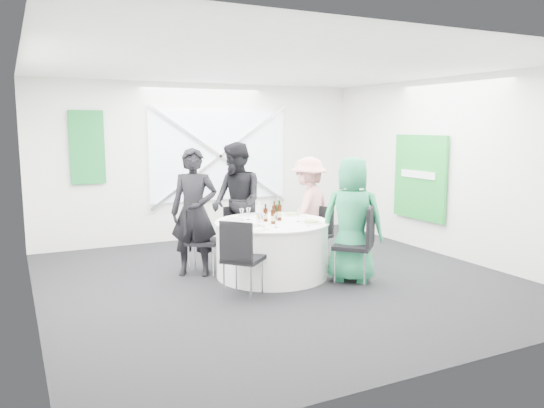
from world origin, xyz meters
name	(u,v)px	position (x,y,z in m)	size (l,w,h in m)	color
floor	(279,279)	(0.00, 0.00, 0.00)	(6.00, 6.00, 0.00)	black
ceiling	(279,66)	(0.00, 0.00, 2.80)	(6.00, 6.00, 0.00)	silver
wall_back	(203,162)	(0.00, 3.00, 1.40)	(6.00, 6.00, 0.00)	white
wall_front	(448,207)	(0.00, -3.00, 1.40)	(6.00, 6.00, 0.00)	white
wall_left	(27,188)	(-3.00, 0.00, 1.40)	(6.00, 6.00, 0.00)	white
wall_right	(450,168)	(3.00, 0.00, 1.40)	(6.00, 6.00, 0.00)	white
window_panel	(219,156)	(0.30, 2.96, 1.50)	(2.60, 0.03, 1.60)	silver
window_brace_a	(220,156)	(0.30, 2.92, 1.50)	(0.05, 0.05, 3.16)	silver
window_brace_b	(220,156)	(0.30, 2.92, 1.50)	(0.05, 0.05, 3.16)	silver
green_banner	(87,147)	(-2.00, 2.95, 1.70)	(0.55, 0.04, 1.20)	#167133
green_sign	(420,177)	(2.94, 0.60, 1.20)	(0.05, 1.20, 1.40)	#1A932E
banquet_table	(272,249)	(0.00, 0.20, 0.38)	(1.56, 1.56, 0.76)	white
chair_back	(237,229)	(-0.08, 1.24, 0.48)	(0.40, 0.41, 0.82)	black
chair_back_left	(197,235)	(-0.87, 0.78, 0.54)	(0.58, 0.58, 0.92)	black
chair_back_right	(319,230)	(0.97, 0.56, 0.49)	(0.50, 0.49, 0.84)	black
chair_front_right	(360,239)	(0.84, -0.67, 0.61)	(0.66, 0.66, 1.03)	black
chair_front_left	(240,253)	(-0.77, -0.51, 0.56)	(0.61, 0.61, 0.95)	black
person_man_back_left	(194,212)	(-0.93, 0.72, 0.88)	(0.64, 0.42, 1.76)	black
person_man_back	(237,202)	(-0.10, 1.20, 0.91)	(0.88, 0.48, 1.81)	black
person_woman_pink	(308,208)	(0.93, 0.80, 0.79)	(1.02, 0.47, 1.58)	pink
person_woman_green	(352,219)	(0.83, -0.49, 0.83)	(0.81, 0.53, 1.66)	#278F5C
plate_back	(248,215)	(-0.10, 0.80, 0.77)	(0.26, 0.26, 0.01)	white
plate_back_left	(235,219)	(-0.41, 0.54, 0.77)	(0.26, 0.26, 0.01)	white
plate_back_right	(291,214)	(0.46, 0.50, 0.78)	(0.28, 0.28, 0.04)	white
plate_front_right	(311,222)	(0.41, -0.15, 0.78)	(0.29, 0.29, 0.04)	white
plate_front_left	(256,229)	(-0.44, -0.22, 0.77)	(0.27, 0.27, 0.01)	white
napkin	(251,225)	(-0.46, -0.11, 0.80)	(0.17, 0.11, 0.05)	white
beer_bottle_a	(266,215)	(-0.08, 0.24, 0.85)	(0.06, 0.06, 0.24)	#3A170A
beer_bottle_b	(274,213)	(0.07, 0.27, 0.86)	(0.06, 0.06, 0.27)	#3A170A
beer_bottle_c	(279,213)	(0.12, 0.22, 0.87)	(0.06, 0.06, 0.28)	#3A170A
beer_bottle_d	(273,217)	(-0.07, 0.03, 0.85)	(0.06, 0.06, 0.25)	#3A170A
green_water_bottle	(278,212)	(0.13, 0.29, 0.87)	(0.08, 0.08, 0.29)	green
clear_water_bottle	(259,214)	(-0.20, 0.20, 0.87)	(0.08, 0.08, 0.29)	white
wine_glass_a	(298,213)	(0.31, 0.03, 0.88)	(0.07, 0.07, 0.17)	white
wine_glass_b	(248,211)	(-0.24, 0.46, 0.88)	(0.07, 0.07, 0.17)	white
wine_glass_c	(276,218)	(-0.14, -0.20, 0.88)	(0.07, 0.07, 0.17)	white
wine_glass_d	(259,216)	(-0.28, 0.00, 0.88)	(0.07, 0.07, 0.17)	white
wine_glass_e	(263,217)	(-0.27, -0.09, 0.88)	(0.07, 0.07, 0.17)	white
wine_glass_f	(242,212)	(-0.35, 0.43, 0.88)	(0.07, 0.07, 0.17)	white
fork_a	(302,216)	(0.55, 0.36, 0.76)	(0.01, 0.15, 0.01)	silver
knife_a	(286,215)	(0.42, 0.59, 0.76)	(0.01, 0.15, 0.01)	silver
fork_b	(308,226)	(0.27, -0.31, 0.76)	(0.01, 0.15, 0.01)	silver
knife_b	(314,221)	(0.52, -0.04, 0.76)	(0.01, 0.15, 0.01)	silver
fork_c	(262,214)	(0.12, 0.76, 0.76)	(0.01, 0.15, 0.01)	silver
knife_c	(243,216)	(-0.20, 0.74, 0.76)	(0.01, 0.15, 0.01)	silver
fork_d	(242,227)	(-0.54, -0.01, 0.76)	(0.01, 0.15, 0.01)	silver
knife_d	(264,229)	(-0.34, -0.26, 0.76)	(0.01, 0.15, 0.01)	silver
fork_e	(234,218)	(-0.38, 0.63, 0.76)	(0.01, 0.15, 0.01)	silver
knife_e	(230,223)	(-0.56, 0.33, 0.76)	(0.01, 0.15, 0.01)	silver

